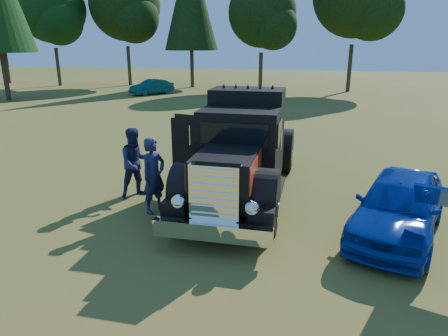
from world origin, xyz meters
The scene contains 7 objects.
ground centered at (0.00, 0.00, 0.00)m, with size 120.00×120.00×0.00m, color #2D5318.
treeline centered at (-0.51, 28.92, 7.68)m, with size 72.10×19.12×13.84m.
diamond_t_truck centered at (-0.75, 1.87, 1.28)m, with size 3.36×7.16×3.00m.
hotrod_coupe centered at (3.16, 0.42, 0.73)m, with size 2.98×4.58×1.89m.
spectator_near centered at (-2.76, 0.43, 0.99)m, with size 0.72×0.47×1.97m, color #21304E.
spectator_far centered at (-3.69, 1.39, 1.00)m, with size 0.97×0.76×2.00m, color #1F2149.
distant_teal_car centered at (-12.69, 24.08, 0.63)m, with size 1.34×3.83×1.26m, color #0A3940.
Camera 1 is at (1.14, -8.61, 4.23)m, focal length 32.00 mm.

